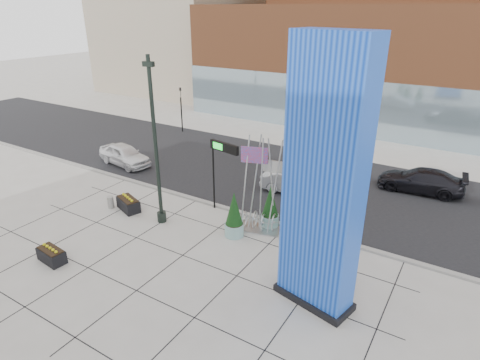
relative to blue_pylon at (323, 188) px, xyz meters
The scene contains 19 objects.
ground 8.92m from the blue_pylon, behind, with size 160.00×160.00×0.00m, color #9E9991.
street_asphalt 13.92m from the blue_pylon, 124.73° to the left, with size 80.00×12.00×0.02m, color black.
curb_edge 10.04m from the blue_pylon, 147.62° to the left, with size 80.00×0.30×0.12m, color gray.
tower_podium 28.45m from the blue_pylon, 103.05° to the left, with size 34.00×10.00×11.00m, color brown.
tower_glass_front 23.91m from the blue_pylon, 105.66° to the left, with size 34.00×0.60×5.00m, color #8CA5B2.
blue_pylon is the anchor object (origin of this frame).
lamp_post 9.69m from the blue_pylon, 169.93° to the left, with size 0.57×0.48×8.76m.
public_art_sculpture 6.85m from the blue_pylon, 140.72° to the left, with size 2.46×1.61×5.13m.
concrete_bollard 13.92m from the blue_pylon, behind, with size 0.36×0.36×0.71m, color gray.
overhead_street_sign 8.63m from the blue_pylon, 148.11° to the left, with size 1.95×0.54×4.16m.
round_planter_east 6.44m from the blue_pylon, 123.24° to the left, with size 0.87×0.87×2.18m.
round_planter_mid 7.12m from the blue_pylon, 134.43° to the left, with size 0.94×0.94×2.36m.
round_planter_west 6.98m from the blue_pylon, 154.76° to the left, with size 0.97×0.97×2.43m.
box_planter_north 12.93m from the blue_pylon, behind, with size 1.76×1.28×0.87m.
box_planter_south 12.69m from the blue_pylon, 161.33° to the right, with size 1.48×0.85×0.78m.
car_white_west 19.27m from the blue_pylon, 158.94° to the left, with size 1.80×4.47×1.52m, color white.
car_silver_mid 10.86m from the blue_pylon, 118.23° to the left, with size 1.53×4.39×1.45m, color #ACAEB4.
car_dark_east 13.92m from the blue_pylon, 82.20° to the left, with size 2.08×5.11×1.48m, color black.
traffic_signal 25.12m from the blue_pylon, 141.04° to the left, with size 0.15×0.18×4.10m.
Camera 1 is at (11.63, -13.13, 10.75)m, focal length 30.00 mm.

